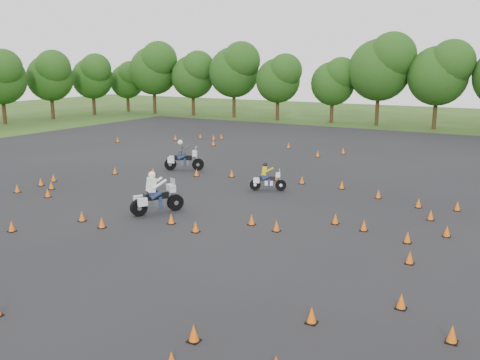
{
  "coord_description": "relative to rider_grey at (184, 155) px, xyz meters",
  "views": [
    {
      "loc": [
        12.85,
        -18.48,
        6.95
      ],
      "look_at": [
        0.0,
        4.0,
        1.2
      ],
      "focal_mm": 40.0,
      "sensor_mm": 36.0,
      "label": 1
    }
  ],
  "objects": [
    {
      "name": "traffic_cones",
      "position": [
        6.97,
        -3.14,
        -0.77
      ],
      "size": [
        36.94,
        33.17,
        0.45
      ],
      "color": "#F6610A",
      "rests_on": "asphalt_pad"
    },
    {
      "name": "treeline",
      "position": [
        10.7,
        25.72,
        3.68
      ],
      "size": [
        87.02,
        32.5,
        10.83
      ],
      "color": "#1F4513",
      "rests_on": "ground"
    },
    {
      "name": "rider_yellow",
      "position": [
        7.34,
        -2.38,
        -0.22
      ],
      "size": [
        2.08,
        1.41,
        1.55
      ],
      "primitive_type": null,
      "rotation": [
        0.0,
        0.0,
        0.43
      ],
      "color": "gold",
      "rests_on": "ground"
    },
    {
      "name": "ground",
      "position": [
        7.34,
        -9.49,
        -1.0
      ],
      "size": [
        140.0,
        140.0,
        0.0
      ],
      "primitive_type": "plane",
      "color": "#2D5119",
      "rests_on": "ground"
    },
    {
      "name": "rider_white",
      "position": [
        4.86,
        -8.96,
        0.01
      ],
      "size": [
        1.96,
        2.68,
        2.02
      ],
      "primitive_type": null,
      "rotation": [
        0.0,
        0.0,
        1.07
      ],
      "color": "white",
      "rests_on": "ground"
    },
    {
      "name": "rider_grey",
      "position": [
        0.0,
        0.0,
        0.0
      ],
      "size": [
        2.65,
        1.91,
        1.99
      ],
      "primitive_type": null,
      "rotation": [
        0.0,
        0.0,
        0.49
      ],
      "color": "#36393D",
      "rests_on": "ground"
    },
    {
      "name": "asphalt_pad",
      "position": [
        7.34,
        -3.49,
        -1.0
      ],
      "size": [
        62.0,
        62.0,
        0.0
      ],
      "primitive_type": "plane",
      "color": "black",
      "rests_on": "ground"
    }
  ]
}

